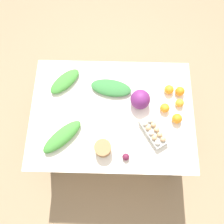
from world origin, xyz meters
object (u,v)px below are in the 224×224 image
orange_3 (180,91)px  greens_bunch_chard (65,81)px  orange_1 (177,119)px  greens_bunch_scallion (111,88)px  greens_bunch_beet_tops (62,137)px  cabbage_purple (140,99)px  egg_carton (153,132)px  paper_bag (103,148)px  orange_0 (180,103)px  beet_root (126,157)px  orange_2 (165,108)px  orange_4 (169,90)px

orange_3 → greens_bunch_chard: bearing=175.7°
greens_bunch_chard → orange_1: orange_1 is taller
greens_bunch_chard → greens_bunch_scallion: size_ratio=0.88×
greens_bunch_beet_tops → greens_bunch_scallion: bearing=49.4°
cabbage_purple → greens_bunch_scallion: size_ratio=0.47×
egg_carton → greens_bunch_scallion: size_ratio=0.80×
greens_bunch_chard → orange_3: orange_3 is taller
paper_bag → orange_0: (0.64, 0.40, -0.02)m
paper_bag → beet_root: paper_bag is taller
greens_bunch_beet_tops → greens_bunch_chard: bearing=93.2°
egg_carton → orange_1: bearing=-91.1°
cabbage_purple → orange_2: size_ratio=2.08×
egg_carton → paper_bag: paper_bag is taller
cabbage_purple → beet_root: (-0.11, -0.47, -0.05)m
greens_bunch_beet_tops → egg_carton: bearing=4.4°
paper_bag → cabbage_purple: bearing=54.0°
greens_bunch_scallion → beet_root: (0.13, -0.59, -0.00)m
orange_3 → orange_4: 0.09m
beet_root → cabbage_purple: bearing=76.2°
cabbage_purple → orange_1: cabbage_purple is taller
orange_0 → paper_bag: bearing=-147.7°
cabbage_purple → greens_bunch_chard: size_ratio=0.53×
cabbage_purple → greens_bunch_scallion: 0.28m
orange_0 → orange_4: (-0.08, 0.12, 0.00)m
egg_carton → paper_bag: bearing=78.1°
greens_bunch_chard → orange_1: 1.01m
cabbage_purple → orange_3: size_ratio=2.07×
orange_4 → cabbage_purple: bearing=-155.6°
greens_bunch_scallion → beet_root: bearing=-77.4°
egg_carton → greens_bunch_chard: 0.88m
egg_carton → orange_1: 0.23m
orange_0 → orange_3: bearing=84.9°
greens_bunch_scallion → orange_1: orange_1 is taller
paper_bag → orange_2: bearing=34.9°
greens_bunch_beet_tops → orange_3: (0.97, 0.42, 0.00)m
beet_root → orange_1: orange_1 is taller
greens_bunch_beet_tops → orange_1: (0.93, 0.17, 0.00)m
orange_0 → orange_3: size_ratio=0.89×
orange_1 → greens_bunch_scallion: bearing=153.9°
orange_1 → orange_4: bearing=100.8°
greens_bunch_scallion → beet_root: size_ratio=6.22×
beet_root → orange_0: bearing=45.5°
egg_carton → paper_bag: (-0.40, -0.14, 0.01)m
beet_root → orange_3: (0.46, 0.57, 0.01)m
cabbage_purple → greens_bunch_beet_tops: size_ratio=0.45×
egg_carton → orange_3: (0.24, 0.37, -0.00)m
greens_bunch_beet_tops → orange_1: orange_1 is taller
egg_carton → orange_3: size_ratio=3.55×
orange_2 → orange_3: 0.21m
greens_bunch_chard → orange_0: size_ratio=4.36×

